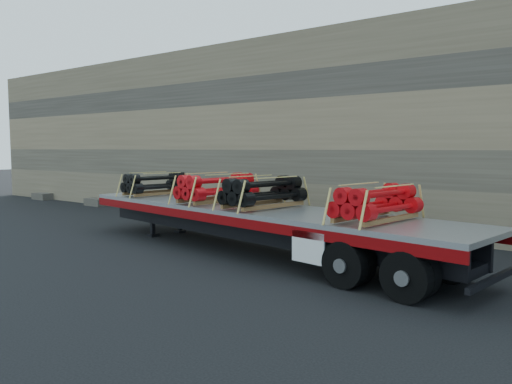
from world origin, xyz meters
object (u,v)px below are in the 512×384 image
trailer (253,230)px  bundle_midrear (263,193)px  bundle_front (155,184)px  bundle_midfront (217,188)px  bundle_rear (376,204)px

trailer → bundle_midrear: bundle_midrear is taller
trailer → bundle_front: bearing=180.0°
bundle_midfront → bundle_rear: bundle_midfront is taller
trailer → bundle_front: (-4.68, 0.68, 1.00)m
bundle_midrear → bundle_rear: bundle_midrear is taller
bundle_midrear → bundle_front: bearing=-180.0°
bundle_front → bundle_midrear: size_ratio=0.91×
trailer → bundle_midfront: bundle_midfront is taller
bundle_rear → bundle_midfront: bearing=180.0°
bundle_midfront → bundle_rear: 5.34m
bundle_midfront → trailer: bearing=-0.0°
trailer → bundle_rear: bundle_rear is taller
trailer → bundle_rear: (3.80, -0.55, 1.02)m
bundle_midfront → bundle_midrear: bundle_midfront is taller
bundle_midfront → bundle_midrear: size_ratio=1.02×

